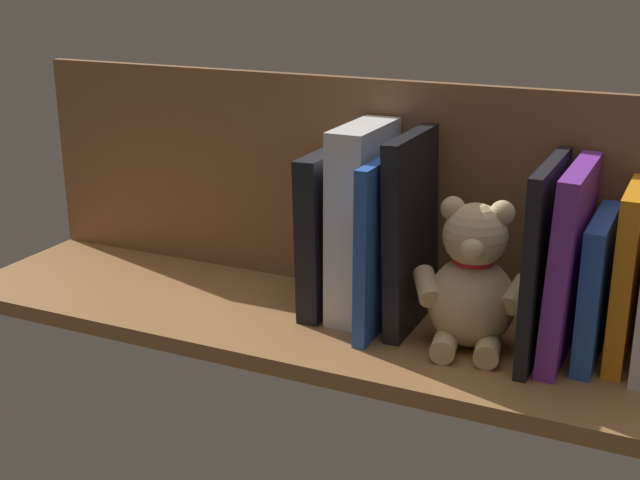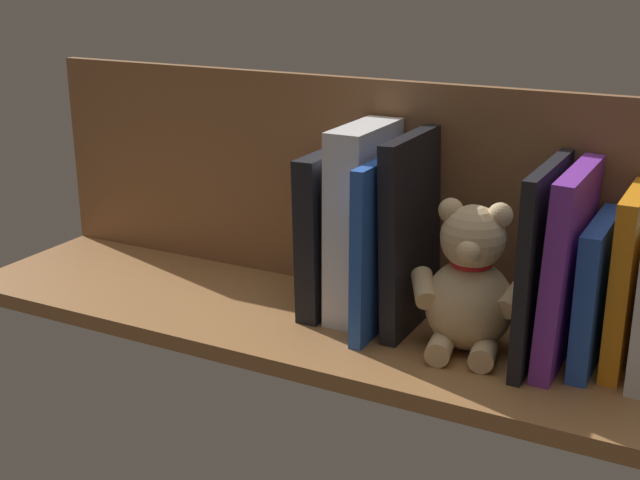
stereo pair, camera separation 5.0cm
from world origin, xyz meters
TOP-DOWN VIEW (x-y plane):
  - ground_plane at (0.00, 0.00)cm, footprint 107.96×29.43cm
  - shelf_back_panel at (0.00, -12.47)cm, footprint 107.96×1.50cm
  - book_2 at (-38.76, -4.35)cm, footprint 2.26×13.94cm
  - book_3 at (-35.51, -3.51)cm, footprint 2.43×15.62cm
  - book_4 at (-32.14, -2.43)cm, footprint 3.25×17.77cm
  - book_5 at (-29.17, -1.87)cm, footprint 1.62×18.89cm
  - teddy_bear at (-21.10, 0.06)cm, footprint 15.41×13.60cm
  - book_6 at (-11.64, -3.36)cm, footprint 3.16×15.92cm
  - book_7 at (-8.77, -1.93)cm, footprint 1.70×18.77cm
  - dictionary_thick_white at (-4.45, -4.05)cm, footprint 5.10×14.33cm
  - book_8 at (0.57, -3.85)cm, footprint 3.59×14.93cm

SIDE VIEW (x-z plane):
  - ground_plane at x=0.00cm, z-range -2.20..0.00cm
  - teddy_bear at x=-21.10cm, z-range -1.15..18.10cm
  - book_3 at x=-35.51cm, z-range 0.00..18.00cm
  - book_2 at x=-38.76cm, z-range 0.00..21.73cm
  - book_8 at x=0.57cm, z-range -0.03..22.40cm
  - book_7 at x=-8.77cm, z-range 0.00..23.10cm
  - book_4 at x=-32.14cm, z-range -0.03..24.07cm
  - book_5 at x=-29.17cm, z-range 0.00..24.37cm
  - book_6 at x=-11.64cm, z-range -0.03..25.85cm
  - dictionary_thick_white at x=-4.45cm, z-range 0.00..26.32cm
  - shelf_back_panel at x=0.00cm, z-range 0.00..31.15cm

